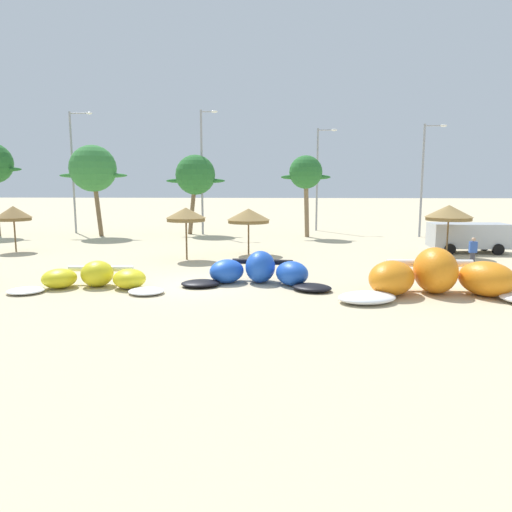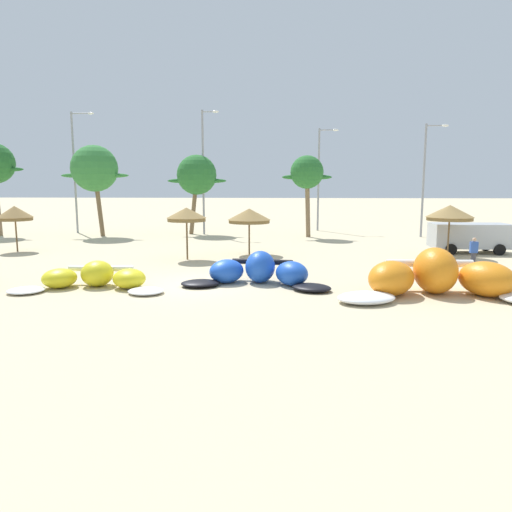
{
  "view_description": "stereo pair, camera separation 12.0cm",
  "coord_description": "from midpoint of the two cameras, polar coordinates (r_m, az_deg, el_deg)",
  "views": [
    {
      "loc": [
        3.72,
        -19.77,
        4.28
      ],
      "look_at": [
        2.63,
        2.0,
        1.0
      ],
      "focal_mm": 33.59,
      "sensor_mm": 36.0,
      "label": 1
    },
    {
      "loc": [
        3.84,
        -19.76,
        4.28
      ],
      "look_at": [
        2.63,
        2.0,
        1.0
      ],
      "focal_mm": 33.59,
      "sensor_mm": 36.0,
      "label": 2
    }
  ],
  "objects": [
    {
      "name": "beach_umbrella_near_van",
      "position": [
        34.06,
        -26.7,
        4.57
      ],
      "size": [
        2.2,
        2.2,
        2.92
      ],
      "color": "brown",
      "rests_on": "ground"
    },
    {
      "name": "ground_plane",
      "position": [
        20.58,
        -7.5,
        -3.52
      ],
      "size": [
        260.0,
        260.0,
        0.0
      ],
      "primitive_type": "plane",
      "color": "beige"
    },
    {
      "name": "person_near_kites",
      "position": [
        26.55,
        24.59,
        0.29
      ],
      "size": [
        0.36,
        0.24,
        1.62
      ],
      "color": "#383842",
      "rests_on": "ground"
    },
    {
      "name": "beach_umbrella_outermost",
      "position": [
        30.29,
        22.19,
        4.79
      ],
      "size": [
        2.73,
        2.73,
        3.08
      ],
      "color": "brown",
      "rests_on": "ground"
    },
    {
      "name": "lamppost_east",
      "position": [
        41.28,
        19.64,
        9.14
      ],
      "size": [
        1.83,
        0.24,
        9.02
      ],
      "color": "gray",
      "rests_on": "ground"
    },
    {
      "name": "beach_umbrella_near_palms",
      "position": [
        29.19,
        -0.7,
        4.81
      ],
      "size": [
        2.63,
        2.63,
        2.82
      ],
      "color": "brown",
      "rests_on": "ground"
    },
    {
      "name": "kite_center",
      "position": [
        19.8,
        21.09,
        -2.46
      ],
      "size": [
        8.59,
        3.97,
        1.82
      ],
      "color": "white",
      "rests_on": "ground"
    },
    {
      "name": "lamppost_east_center",
      "position": [
        44.85,
        7.73,
        9.63
      ],
      "size": [
        1.82,
        0.24,
        9.28
      ],
      "color": "gray",
      "rests_on": "ground"
    },
    {
      "name": "parked_van",
      "position": [
        32.84,
        24.0,
        2.24
      ],
      "size": [
        4.68,
        2.27,
        1.84
      ],
      "color": "#B2B7BC",
      "rests_on": "ground"
    },
    {
      "name": "kite_left",
      "position": [
        20.98,
        -18.53,
        -2.5
      ],
      "size": [
        6.6,
        3.03,
        1.09
      ],
      "color": "white",
      "rests_on": "ground"
    },
    {
      "name": "palm_center_left",
      "position": [
        39.17,
        6.18,
        9.76
      ],
      "size": [
        4.0,
        2.66,
        6.57
      ],
      "color": "#7F6647",
      "rests_on": "ground"
    },
    {
      "name": "kite_left_of_center",
      "position": [
        20.65,
        0.51,
        -1.9
      ],
      "size": [
        6.61,
        3.43,
        1.39
      ],
      "color": "black",
      "rests_on": "ground"
    },
    {
      "name": "palm_left_of_gap",
      "position": [
        41.53,
        -6.99,
        9.5
      ],
      "size": [
        5.06,
        3.38,
        6.75
      ],
      "color": "brown",
      "rests_on": "ground"
    },
    {
      "name": "beach_umbrella_middle",
      "position": [
        27.44,
        -8.16,
        4.91
      ],
      "size": [
        2.26,
        2.26,
        2.97
      ],
      "color": "brown",
      "rests_on": "ground"
    },
    {
      "name": "palm_left",
      "position": [
        41.79,
        -18.61,
        9.79
      ],
      "size": [
        5.67,
        3.78,
        7.44
      ],
      "color": "brown",
      "rests_on": "ground"
    },
    {
      "name": "lamppost_west",
      "position": [
        45.15,
        -20.58,
        9.95
      ],
      "size": [
        2.08,
        0.24,
        10.42
      ],
      "color": "gray",
      "rests_on": "ground"
    },
    {
      "name": "lamppost_west_center",
      "position": [
        41.27,
        -6.1,
        10.49
      ],
      "size": [
        1.49,
        0.24,
        10.38
      ],
      "color": "gray",
      "rests_on": "ground"
    }
  ]
}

